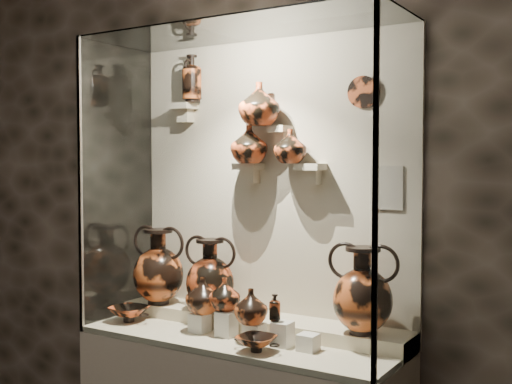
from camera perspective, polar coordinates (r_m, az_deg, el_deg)
wall_back at (r=3.54m, az=1.39°, el=0.66°), size 5.00×0.02×3.20m
front_tier at (r=3.39m, az=-1.42°, el=-12.88°), size 1.68×0.58×0.03m
rear_tier at (r=3.53m, az=0.17°, el=-11.69°), size 1.70×0.25×0.10m
back_panel at (r=3.54m, az=1.35°, el=0.66°), size 1.70×0.03×1.60m
glass_front at (r=3.03m, az=-4.49°, el=0.30°), size 1.70×0.01×1.60m
glass_left at (r=3.80m, az=-12.19°, el=0.74°), size 0.01×0.60×1.60m
glass_right at (r=2.90m, az=12.74°, el=0.13°), size 0.01×0.60×1.60m
glass_top at (r=3.33m, az=-1.45°, el=14.29°), size 1.70×0.60×0.01m
frame_post_left at (r=3.59m, az=-15.33°, el=0.59°), size 0.02×0.02×1.60m
frame_post_right at (r=2.63m, az=10.56°, el=-0.11°), size 0.02×0.02×1.60m
pedestal_a at (r=3.46m, az=-5.00°, el=-11.48°), size 0.09×0.09×0.10m
pedestal_b at (r=3.36m, az=-2.62°, el=-11.63°), size 0.09×0.09×0.13m
pedestal_c at (r=3.27m, az=-0.10°, el=-12.37°), size 0.09×0.09×0.09m
pedestal_d at (r=3.19m, az=2.40°, el=-12.49°), size 0.09×0.09×0.12m
pedestal_e at (r=3.13m, az=4.69°, el=-13.17°), size 0.09×0.09×0.08m
bracket_ul at (r=3.80m, az=-6.47°, el=7.58°), size 0.14×0.12×0.04m
bracket_ca at (r=3.52m, az=-0.67°, el=2.28°), size 0.14×0.12×0.04m
bracket_cb at (r=3.42m, az=2.18°, el=5.61°), size 0.10×0.12×0.04m
bracket_cc at (r=3.34m, az=4.86°, el=2.24°), size 0.14×0.12×0.04m
amphora_left at (r=3.79m, az=-8.64°, el=-6.52°), size 0.44×0.44×0.44m
amphora_mid at (r=3.59m, az=-4.09°, el=-7.33°), size 0.41×0.41×0.40m
amphora_right at (r=3.15m, az=9.43°, el=-8.59°), size 0.37×0.37×0.42m
jug_a at (r=3.42m, az=-4.70°, el=-9.11°), size 0.21×0.21×0.19m
jug_b at (r=3.35m, az=-2.78°, el=-9.05°), size 0.18×0.18×0.17m
jug_c at (r=3.24m, az=-0.43°, el=-10.12°), size 0.17×0.17×0.18m
lekythos_small at (r=3.16m, az=1.71°, el=-10.10°), size 0.08×0.08×0.15m
kylix_left at (r=3.72m, az=-11.20°, el=-10.45°), size 0.33×0.31×0.11m
kylix_right at (r=3.11m, az=0.07°, el=-13.18°), size 0.26×0.23×0.09m
lekythos_tall at (r=3.76m, az=-5.70°, el=10.25°), size 0.13×0.13×0.31m
ovoid_vase_a at (r=3.46m, az=-0.60°, el=4.30°), size 0.21×0.21×0.21m
ovoid_vase_b at (r=3.43m, az=0.30°, el=7.83°), size 0.23×0.23×0.23m
ovoid_vase_c at (r=3.35m, az=3.08°, el=4.08°), size 0.22×0.22×0.18m
wall_plate at (r=3.29m, az=9.50°, el=8.76°), size 0.16×0.02×0.16m
info_placard at (r=3.23m, az=11.49°, el=0.37°), size 0.16×0.01×0.22m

